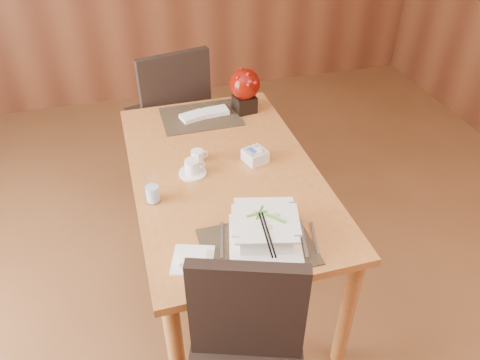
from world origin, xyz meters
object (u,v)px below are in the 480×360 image
object	(u,v)px
bread_plate	(193,260)
soup_setting	(265,230)
coffee_cup	(192,168)
water_glass	(152,188)
sugar_caddy	(255,156)
far_chair	(171,112)
dining_table	(224,185)
creamer_jug	(197,156)
berry_decor	(245,88)

from	to	relation	value
bread_plate	soup_setting	bearing A→B (deg)	6.45
coffee_cup	water_glass	distance (m)	0.27
sugar_caddy	far_chair	xyz separation A→B (m)	(-0.29, 0.93, -0.20)
dining_table	soup_setting	size ratio (longest dim) A/B	4.24
water_glass	creamer_jug	distance (m)	0.37
water_glass	sugar_caddy	bearing A→B (deg)	18.09
berry_decor	far_chair	world-z (taller)	far_chair
dining_table	berry_decor	size ratio (longest dim) A/B	5.69
sugar_caddy	berry_decor	size ratio (longest dim) A/B	0.40
water_glass	berry_decor	distance (m)	0.94
soup_setting	far_chair	bearing A→B (deg)	110.61
sugar_caddy	berry_decor	distance (m)	0.54
creamer_jug	far_chair	xyz separation A→B (m)	(-0.01, 0.85, -0.20)
soup_setting	creamer_jug	bearing A→B (deg)	117.53
creamer_jug	sugar_caddy	bearing A→B (deg)	-17.43
creamer_jug	bread_plate	xyz separation A→B (m)	(-0.16, -0.67, -0.02)
soup_setting	water_glass	world-z (taller)	water_glass
creamer_jug	sugar_caddy	size ratio (longest dim) A/B	0.78
soup_setting	far_chair	distance (m)	1.51
coffee_cup	water_glass	xyz separation A→B (m)	(-0.21, -0.16, 0.04)
coffee_cup	creamer_jug	bearing A→B (deg)	65.61
berry_decor	far_chair	distance (m)	0.65
dining_table	coffee_cup	world-z (taller)	coffee_cup
berry_decor	water_glass	bearing A→B (deg)	-132.53
coffee_cup	bread_plate	world-z (taller)	coffee_cup
soup_setting	far_chair	world-z (taller)	far_chair
berry_decor	far_chair	bearing A→B (deg)	133.20
water_glass	berry_decor	xyz separation A→B (m)	(0.64, 0.69, 0.07)
sugar_caddy	far_chair	distance (m)	1.00
soup_setting	creamer_jug	size ratio (longest dim) A/B	4.33
dining_table	coffee_cup	bearing A→B (deg)	174.39
creamer_jug	sugar_caddy	world-z (taller)	sugar_caddy
sugar_caddy	far_chair	size ratio (longest dim) A/B	0.10
soup_setting	berry_decor	bearing A→B (deg)	92.38
water_glass	far_chair	distance (m)	1.16
water_glass	creamer_jug	world-z (taller)	water_glass
creamer_jug	sugar_caddy	xyz separation A→B (m)	(0.28, -0.08, 0.00)
creamer_jug	berry_decor	xyz separation A→B (m)	(0.38, 0.43, 0.12)
sugar_caddy	water_glass	bearing A→B (deg)	-161.91
berry_decor	sugar_caddy	bearing A→B (deg)	-100.50
water_glass	sugar_caddy	world-z (taller)	water_glass
sugar_caddy	berry_decor	world-z (taller)	berry_decor
coffee_cup	sugar_caddy	bearing A→B (deg)	3.23
water_glass	sugar_caddy	xyz separation A→B (m)	(0.54, 0.18, -0.04)
berry_decor	soup_setting	bearing A→B (deg)	-102.03
bread_plate	far_chair	size ratio (longest dim) A/B	0.16
dining_table	far_chair	xyz separation A→B (m)	(-0.12, 0.97, -0.07)
sugar_caddy	coffee_cup	bearing A→B (deg)	-176.77
bread_plate	far_chair	xyz separation A→B (m)	(0.15, 1.52, -0.17)
bread_plate	far_chair	bearing A→B (deg)	84.50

